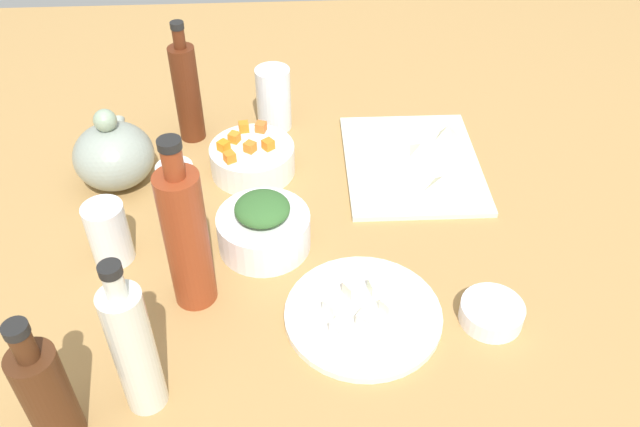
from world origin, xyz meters
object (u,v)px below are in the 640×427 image
Objects in this scene: bottle_2 at (187,91)px; drinking_glass_2 at (109,233)px; bowl_carrots at (253,159)px; bottle_3 at (46,393)px; cutting_board at (412,163)px; bowl_small_side at (492,313)px; bottle_1 at (186,237)px; plate_tofu at (363,315)px; bowl_greens at (264,231)px; drinking_glass_1 at (274,99)px; bottle_0 at (134,348)px; teapot at (114,155)px; drinking_glass_0 at (180,200)px.

drinking_glass_2 is (-33.75, 9.55, -5.01)cm from bottle_2.
bottle_3 reaches higher than bowl_carrots.
bowl_small_side is at bearing -171.89° from cutting_board.
drinking_glass_2 is (-21.63, 21.74, 2.54)cm from bowl_carrots.
bottle_2 is at bearing 5.65° from bottle_1.
drinking_glass_2 is at bearing 68.99° from plate_tofu.
bowl_greens is at bearing -37.48° from bottle_3.
bowl_carrots is 1.69× the size of bowl_small_side.
drinking_glass_2 reaches higher than cutting_board.
drinking_glass_1 is at bearing 59.83° from cutting_board.
bowl_greens is at bearing -173.58° from bowl_carrots.
bottle_0 reaches higher than cutting_board.
cutting_board is at bearing -120.17° from drinking_glass_1.
plate_tofu is 0.93× the size of bottle_0.
drinking_glass_1 is 1.22× the size of drinking_glass_2.
bowl_greens reaches higher than cutting_board.
plate_tofu is 1.80× the size of drinking_glass_1.
teapot is 50.91cm from bottle_3.
drinking_glass_1 is at bearing -26.11° from drinking_glass_0.
bowl_greens is (-20.17, 27.48, 2.60)cm from cutting_board.
cutting_board is 38.67cm from plate_tofu.
teapot is 20.00cm from drinking_glass_2.
bottle_2 is at bearing 99.83° from drinking_glass_1.
bowl_carrots is 18.78cm from bottle_2.
drinking_glass_1 is (16.74, -28.37, 0.38)cm from teapot.
bowl_carrots is at bearing 42.93° from bowl_small_side.
drinking_glass_0 is 34.47cm from drinking_glass_1.
bottle_3 is 1.96× the size of drinking_glass_2.
bowl_small_side is 61.37cm from drinking_glass_1.
bottle_1 is (-28.88, -16.34, 6.10)cm from teapot.
bottle_0 reaches higher than bowl_small_side.
cutting_board is 44.32cm from drinking_glass_0.
plate_tofu is at bearing -149.25° from bottle_2.
bowl_carrots is at bearing -34.73° from drinking_glass_0.
drinking_glass_1 is (35.10, -1.81, 3.29)cm from bowl_greens.
plate_tofu is 18.53cm from bowl_small_side.
bowl_small_side reaches higher than cutting_board.
bottle_1 is at bearing -174.35° from bottle_2.
plate_tofu is 0.95× the size of bottle_2.
cutting_board is at bearing -88.07° from teapot.
cutting_board is 30.27cm from drinking_glass_1.
drinking_glass_0 is (4.15, 13.36, 3.68)cm from bowl_greens.
teapot is at bearing 29.50° from bottle_1.
plate_tofu is at bearing -155.38° from bowl_carrots.
bottle_1 is at bearing 129.16° from cutting_board.
drinking_glass_1 reaches higher than drinking_glass_2.
teapot is 18.93cm from bottle_2.
cutting_board is 56.05cm from drinking_glass_2.
bottle_0 is (-12.02, 29.41, 9.98)cm from plate_tofu.
cutting_board is 1.29× the size of bottle_2.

